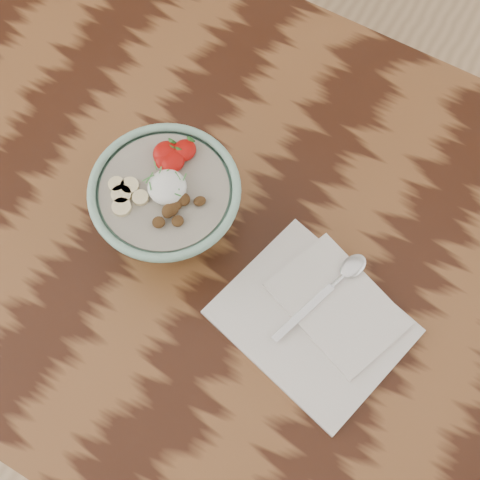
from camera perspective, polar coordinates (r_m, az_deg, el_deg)
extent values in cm
cube|color=#33170C|center=(108.62, -7.81, 4.36)|extent=(160.00, 90.00, 4.00)
cylinder|color=#4C2D19|center=(186.65, -19.26, 17.76)|extent=(7.00, 7.00, 71.00)
cylinder|color=#88B7A1|center=(102.73, -5.85, 1.54)|extent=(9.38, 9.38, 1.34)
torus|color=#88B7A1|center=(92.88, -6.49, 4.27)|extent=(21.34, 21.34, 1.23)
cylinder|color=#A79C8A|center=(93.48, -6.45, 4.09)|extent=(18.10, 18.10, 1.12)
ellipsoid|color=white|center=(91.99, -6.23, 4.51)|extent=(5.38, 5.38, 2.96)
ellipsoid|color=#AC0B07|center=(94.31, -6.35, 6.93)|extent=(3.16, 3.48, 1.74)
cone|color=#286623|center=(94.58, -5.91, 7.68)|extent=(1.40, 1.03, 1.52)
ellipsoid|color=#AC0B07|center=(94.67, -4.78, 7.64)|extent=(3.27, 3.60, 1.80)
cone|color=#286623|center=(95.00, -4.32, 8.40)|extent=(1.40, 1.03, 1.52)
ellipsoid|color=#AC0B07|center=(93.92, -5.80, 6.71)|extent=(3.44, 3.79, 1.89)
cone|color=#286623|center=(94.24, -5.32, 7.52)|extent=(1.40, 1.03, 1.52)
ellipsoid|color=#AC0B07|center=(94.70, -6.39, 7.43)|extent=(3.43, 3.77, 1.88)
cone|color=#286623|center=(95.03, -5.91, 8.22)|extent=(1.40, 1.03, 1.52)
cylinder|color=beige|center=(93.08, -10.10, 3.83)|extent=(2.81, 2.81, 0.70)
cylinder|color=beige|center=(92.46, -8.49, 3.59)|extent=(2.25, 2.25, 0.70)
cylinder|color=beige|center=(93.91, -10.49, 4.68)|extent=(2.27, 2.27, 0.70)
cylinder|color=beige|center=(93.50, -9.39, 4.58)|extent=(2.53, 2.53, 0.70)
cylinder|color=beige|center=(92.25, -10.08, 2.78)|extent=(2.66, 2.66, 0.70)
ellipsoid|color=#533418|center=(91.43, -5.46, 3.30)|extent=(1.89, 1.81, 1.15)
ellipsoid|color=#533418|center=(90.16, -5.35, 1.63)|extent=(1.85, 1.89, 0.89)
ellipsoid|color=#533418|center=(91.16, -5.55, 3.02)|extent=(2.64, 2.65, 1.09)
ellipsoid|color=#533418|center=(91.15, -3.46, 3.33)|extent=(2.23, 2.25, 1.21)
ellipsoid|color=#533418|center=(91.12, -5.82, 2.94)|extent=(2.16, 1.88, 1.25)
ellipsoid|color=#533418|center=(90.89, -5.85, 2.63)|extent=(2.44, 2.56, 1.29)
ellipsoid|color=#533418|center=(90.71, -6.14, 2.49)|extent=(2.29, 2.59, 1.57)
ellipsoid|color=#533418|center=(91.33, -4.87, 3.47)|extent=(2.53, 2.57, 1.43)
ellipsoid|color=#533418|center=(90.31, -6.96, 1.51)|extent=(2.29, 2.26, 1.16)
cylinder|color=#43943E|center=(91.39, -4.74, 5.39)|extent=(0.41, 1.15, 0.22)
cylinder|color=#43943E|center=(90.72, -5.58, 4.41)|extent=(0.80, 1.39, 0.23)
cylinder|color=#43943E|center=(92.12, -6.84, 5.82)|extent=(0.69, 1.51, 0.23)
cylinder|color=#43943E|center=(91.98, -6.35, 5.77)|extent=(0.48, 1.20, 0.22)
cylinder|color=#43943E|center=(91.26, -7.67, 4.59)|extent=(1.00, 1.07, 0.22)
cylinder|color=#43943E|center=(90.88, -5.34, 4.66)|extent=(1.25, 1.20, 0.23)
cylinder|color=#43943E|center=(92.63, -7.23, 6.31)|extent=(1.13, 1.10, 0.23)
cylinder|color=#43943E|center=(91.55, -5.33, 5.48)|extent=(1.36, 0.90, 0.23)
cylinder|color=#43943E|center=(91.85, -7.85, 5.26)|extent=(1.03, 1.65, 0.24)
cylinder|color=#43943E|center=(90.91, -6.82, 4.38)|extent=(0.19, 1.38, 0.23)
cylinder|color=#43943E|center=(90.34, -5.56, 3.94)|extent=(1.75, 0.40, 0.24)
cylinder|color=#43943E|center=(91.85, -7.74, 5.28)|extent=(0.26, 1.88, 0.25)
cylinder|color=#43943E|center=(90.89, -6.32, 4.48)|extent=(1.22, 0.20, 0.22)
cube|color=white|center=(97.67, 6.20, -6.95)|extent=(29.43, 25.89, 0.97)
cube|color=white|center=(98.04, 8.30, -5.44)|extent=(21.66, 18.17, 0.58)
cube|color=silver|center=(96.60, 5.42, -6.20)|extent=(4.54, 11.51, 0.36)
cylinder|color=silver|center=(98.58, 8.46, -3.33)|extent=(1.59, 3.13, 0.71)
ellipsoid|color=silver|center=(99.45, 9.64, -2.21)|extent=(4.36, 5.38, 0.97)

